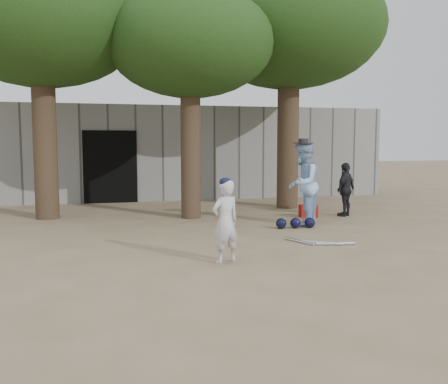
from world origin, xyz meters
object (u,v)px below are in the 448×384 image
object	(u,v)px
spectator_blue	(303,184)
boy_player	(225,222)
spectator_dark	(346,189)
red_bag	(308,211)

from	to	relation	value
spectator_blue	boy_player	bearing A→B (deg)	-4.50
spectator_blue	spectator_dark	size ratio (longest dim) A/B	1.38
boy_player	spectator_blue	distance (m)	3.90
spectator_dark	boy_player	bearing A→B (deg)	8.19
spectator_dark	red_bag	world-z (taller)	spectator_dark
boy_player	red_bag	xyz separation A→B (m)	(3.19, 4.02, -0.49)
boy_player	red_bag	distance (m)	5.16
spectator_dark	red_bag	distance (m)	1.09
boy_player	red_bag	size ratio (longest dim) A/B	3.05
red_bag	spectator_dark	bearing A→B (deg)	-6.17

